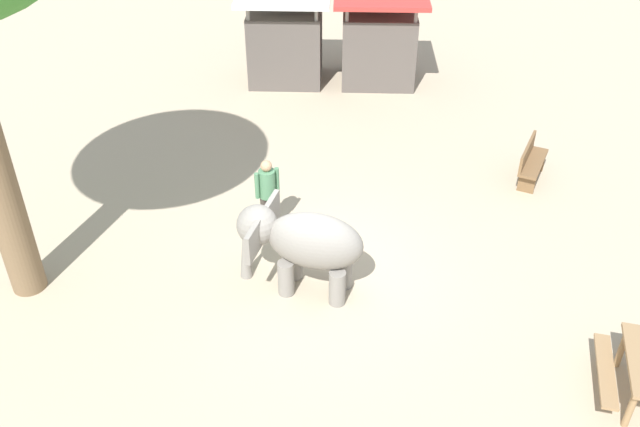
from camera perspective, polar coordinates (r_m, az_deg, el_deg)
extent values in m
plane|color=#BAA88C|center=(12.90, 0.05, -4.87)|extent=(60.00, 60.00, 0.00)
cylinder|color=gray|center=(12.26, -2.82, -5.33)|extent=(0.29, 0.29, 0.68)
cylinder|color=gray|center=(12.61, -2.13, -3.99)|extent=(0.29, 0.29, 0.68)
cylinder|color=gray|center=(12.05, 1.43, -6.14)|extent=(0.29, 0.29, 0.68)
cylinder|color=gray|center=(12.40, 2.00, -4.75)|extent=(0.29, 0.29, 0.68)
ellipsoid|color=gray|center=(11.85, -0.41, -2.27)|extent=(1.86, 1.25, 1.02)
sphere|color=gray|center=(12.06, -5.20, -0.94)|extent=(0.73, 0.73, 0.73)
cone|color=gray|center=(12.53, -6.22, -3.12)|extent=(0.23, 0.23, 1.14)
cube|color=gray|center=(11.67, -5.52, -2.36)|extent=(0.23, 0.59, 0.54)
cube|color=gray|center=(12.39, -3.96, 0.23)|extent=(0.23, 0.59, 0.54)
cylinder|color=#3F3833|center=(13.77, -3.91, 0.10)|extent=(0.14, 0.14, 0.82)
cylinder|color=#3F3833|center=(13.71, -4.60, -0.09)|extent=(0.14, 0.14, 0.82)
cylinder|color=#4C7F59|center=(13.35, -4.38, 2.47)|extent=(0.32, 0.32, 0.58)
sphere|color=tan|center=(13.14, -4.46, 3.94)|extent=(0.22, 0.22, 0.22)
cylinder|color=#4C7F59|center=(13.41, -3.57, 2.75)|extent=(0.09, 0.09, 0.55)
cylinder|color=#4C7F59|center=(13.28, -5.21, 2.29)|extent=(0.09, 0.09, 0.55)
cube|color=brown|center=(15.98, 17.18, 4.03)|extent=(0.92, 1.44, 0.06)
cube|color=brown|center=(15.89, 16.72, 4.89)|extent=(0.61, 1.31, 0.40)
cube|color=brown|center=(16.56, 17.39, 4.15)|extent=(0.36, 0.22, 0.42)
cube|color=brown|center=(15.65, 16.66, 2.40)|extent=(0.36, 0.22, 0.42)
cylinder|color=#9E7A51|center=(11.94, 23.61, -10.20)|extent=(0.10, 0.10, 0.72)
cylinder|color=#9E7A51|center=(11.11, 24.22, -14.50)|extent=(0.10, 0.10, 0.72)
cube|color=#9E7A51|center=(11.40, 22.50, -11.85)|extent=(0.55, 1.52, 0.05)
cube|color=#59514C|center=(20.01, -2.85, 13.67)|extent=(2.00, 1.80, 2.00)
cylinder|color=gray|center=(20.65, -0.11, 14.99)|extent=(0.10, 0.10, 2.40)
cylinder|color=gray|center=(19.13, -0.30, 13.33)|extent=(0.10, 0.10, 2.40)
cylinder|color=gray|center=(20.79, -5.25, 14.99)|extent=(0.10, 0.10, 2.40)
cylinder|color=gray|center=(19.29, -5.80, 13.33)|extent=(0.10, 0.10, 2.40)
cube|color=#59514C|center=(19.97, 4.82, 13.54)|extent=(2.00, 1.80, 2.00)
cylinder|color=gray|center=(20.72, 7.34, 14.78)|extent=(0.10, 0.10, 2.40)
cylinder|color=gray|center=(19.21, 7.68, 13.11)|extent=(0.10, 0.10, 2.40)
cylinder|color=gray|center=(20.63, 2.19, 14.95)|extent=(0.10, 0.10, 2.40)
cylinder|color=gray|center=(19.12, 2.17, 13.28)|extent=(0.10, 0.10, 2.40)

